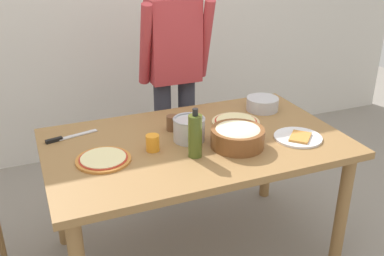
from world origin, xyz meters
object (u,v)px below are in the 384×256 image
dining_table (195,155)px  cup_small_brown (173,123)px  chef_knife (65,138)px  pizza_raw_on_board (236,122)px  person_cook (174,68)px  mixing_bowl_steel (262,104)px  olive_oil_bottle (195,136)px  cup_orange (153,143)px  plate_with_slice (298,137)px  popcorn_bowl (238,136)px  steel_pot (189,129)px  pizza_cooked_on_tray (103,159)px

dining_table → cup_small_brown: cup_small_brown is taller
chef_knife → pizza_raw_on_board: bearing=-9.5°
person_cook → cup_small_brown: size_ratio=19.06×
mixing_bowl_steel → olive_oil_bottle: 0.76m
cup_orange → person_cook: bearing=62.7°
plate_with_slice → cup_small_brown: size_ratio=3.06×
pizza_raw_on_board → popcorn_bowl: popcorn_bowl is taller
steel_pot → cup_small_brown: bearing=103.1°
steel_pot → chef_knife: steel_pot is taller
mixing_bowl_steel → steel_pot: size_ratio=1.15×
olive_oil_bottle → cup_small_brown: bearing=89.4°
person_cook → popcorn_bowl: size_ratio=5.79×
steel_pot → popcorn_bowl: bearing=-38.6°
plate_with_slice → cup_orange: cup_orange is taller
popcorn_bowl → olive_oil_bottle: olive_oil_bottle is taller
cup_orange → chef_knife: cup_orange is taller
pizza_cooked_on_tray → chef_knife: pizza_cooked_on_tray is taller
pizza_cooked_on_tray → cup_orange: bearing=3.7°
pizza_raw_on_board → plate_with_slice: size_ratio=1.08×
person_cook → popcorn_bowl: (0.02, -0.91, -0.12)m
plate_with_slice → mixing_bowl_steel: size_ratio=1.30×
popcorn_bowl → chef_knife: size_ratio=0.97×
dining_table → steel_pot: steel_pot is taller
olive_oil_bottle → cup_orange: 0.24m
pizza_raw_on_board → cup_small_brown: (-0.38, 0.05, 0.03)m
pizza_raw_on_board → popcorn_bowl: size_ratio=1.00×
popcorn_bowl → steel_pot: size_ratio=1.61×
chef_knife → olive_oil_bottle: bearing=-38.0°
pizza_raw_on_board → chef_knife: pizza_raw_on_board is taller
pizza_cooked_on_tray → cup_small_brown: size_ratio=3.20×
olive_oil_bottle → cup_small_brown: (0.00, 0.34, -0.07)m
pizza_raw_on_board → pizza_cooked_on_tray: size_ratio=1.03×
pizza_raw_on_board → steel_pot: (-0.34, -0.11, 0.06)m
pizza_raw_on_board → cup_orange: (-0.56, -0.15, 0.03)m
popcorn_bowl → steel_pot: (-0.21, 0.16, 0.00)m
olive_oil_bottle → steel_pot: (0.04, 0.18, -0.05)m
steel_pot → cup_small_brown: size_ratio=2.04×
person_cook → mixing_bowl_steel: 0.66m
plate_with_slice → popcorn_bowl: 0.36m
person_cook → olive_oil_bottle: bearing=-103.9°
pizza_raw_on_board → chef_knife: 0.97m
plate_with_slice → cup_orange: bearing=167.9°
person_cook → mixing_bowl_steel: (0.40, -0.51, -0.14)m
person_cook → cup_small_brown: person_cook is taller
popcorn_bowl → cup_orange: bearing=164.0°
olive_oil_bottle → cup_small_brown: olive_oil_bottle is taller
pizza_cooked_on_tray → olive_oil_bottle: olive_oil_bottle is taller
mixing_bowl_steel → steel_pot: bearing=-158.3°
dining_table → chef_knife: size_ratio=5.56×
pizza_cooked_on_tray → popcorn_bowl: size_ratio=0.97×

